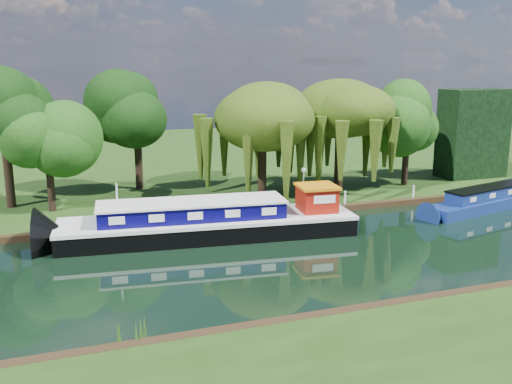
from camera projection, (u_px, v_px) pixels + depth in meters
name	position (u px, v px, depth m)	size (l,w,h in m)	color
ground	(367.00, 248.00, 34.12)	(120.00, 120.00, 0.00)	black
far_bank	(215.00, 157.00, 65.30)	(120.00, 52.00, 0.45)	#19350E
dutch_barge	(211.00, 222.00, 36.04)	(18.92, 6.16, 3.92)	black
narrowboat	(492.00, 200.00, 43.16)	(12.94, 5.05, 1.87)	navy
red_dinghy	(99.00, 240.00, 35.51)	(2.34, 3.28, 0.68)	maroon
willow_left	(262.00, 119.00, 44.08)	(7.00, 7.00, 8.39)	black
willow_right	(340.00, 118.00, 45.74)	(6.73, 6.73, 8.20)	black
tree_far_left	(47.00, 139.00, 39.64)	(4.64, 4.64, 7.48)	black
tree_far_back	(3.00, 120.00, 40.45)	(5.44, 5.44, 9.16)	black
tree_far_mid	(136.00, 115.00, 46.52)	(5.49, 5.49, 8.98)	black
tree_far_right	(408.00, 123.00, 48.22)	(4.73, 4.73, 7.73)	black
conifer_hedge	(473.00, 133.00, 52.18)	(6.00, 3.00, 8.00)	black
lamppost	(303.00, 175.00, 43.39)	(0.36, 0.36, 2.56)	silver
mooring_posts	(302.00, 201.00, 41.46)	(19.16, 0.16, 1.00)	silver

